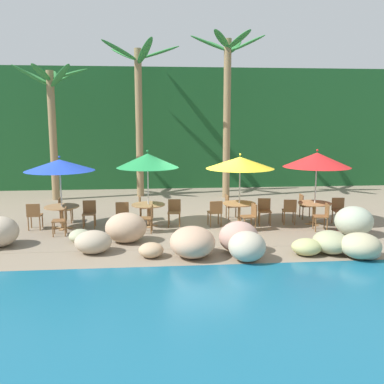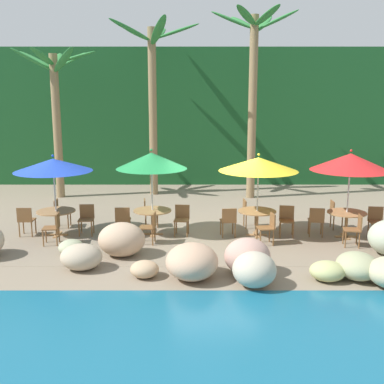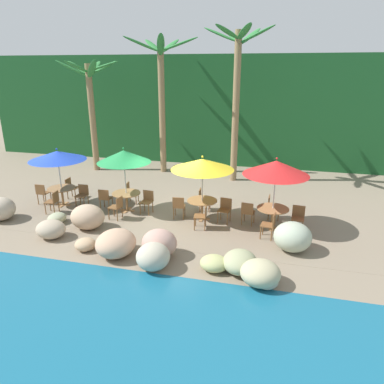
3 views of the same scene
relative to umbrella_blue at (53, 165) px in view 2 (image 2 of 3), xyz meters
name	(u,v)px [view 2 (image 2 of 3)]	position (x,y,z in m)	size (l,w,h in m)	color
ground_plane	(214,235)	(4.58, 0.03, -2.07)	(120.00, 120.00, 0.00)	gray
terrace_deck	(214,235)	(4.58, 0.03, -2.06)	(18.00, 5.20, 0.01)	gray
foliage_backdrop	(206,116)	(4.58, 9.03, 0.93)	(28.00, 2.40, 6.00)	#194C23
rock_seawall	(179,255)	(3.64, -2.75, -1.70)	(12.87, 3.18, 0.91)	#BAA890
umbrella_blue	(53,165)	(0.00, 0.00, 0.00)	(2.20, 2.20, 2.37)	silver
dining_table_blue	(56,215)	(0.00, 0.00, -1.45)	(1.10, 1.10, 0.74)	#A37547
chair_blue_seaward	(86,217)	(0.85, 0.13, -1.55)	(0.44, 0.45, 0.87)	brown
chair_blue_inland	(59,211)	(-0.12, 0.85, -1.55)	(0.44, 0.44, 0.87)	brown
chair_blue_left	(25,219)	(-0.85, -0.10, -1.55)	(0.43, 0.43, 0.87)	brown
chair_blue_right	(53,226)	(0.17, -0.84, -1.55)	(0.46, 0.46, 0.87)	brown
umbrella_green	(151,161)	(2.78, 0.07, 0.11)	(2.03, 2.03, 2.52)	silver
dining_table_green	(152,214)	(2.78, 0.07, -1.45)	(1.10, 1.10, 0.74)	#A37547
chair_green_seaward	(181,218)	(3.63, 0.08, -1.55)	(0.46, 0.47, 0.87)	brown
chair_green_inland	(148,211)	(2.58, 0.91, -1.55)	(0.48, 0.47, 0.87)	brown
chair_green_left	(122,219)	(1.93, -0.06, -1.55)	(0.44, 0.45, 0.87)	brown
chair_green_right	(150,226)	(2.79, -0.78, -1.55)	(0.47, 0.46, 0.87)	brown
umbrella_yellow	(258,164)	(5.80, 0.00, 0.02)	(2.25, 2.25, 2.40)	silver
dining_table_yellow	(256,215)	(5.80, 0.00, -1.45)	(1.10, 1.10, 0.74)	#A37547
chair_yellow_seaward	(286,218)	(6.65, -0.03, -1.55)	(0.48, 0.48, 0.87)	brown
chair_yellow_inland	(247,211)	(5.64, 0.84, -1.55)	(0.46, 0.45, 0.87)	brown
chair_yellow_left	(228,220)	(4.97, -0.18, -1.55)	(0.46, 0.47, 0.87)	brown
chair_yellow_right	(268,226)	(6.01, -0.83, -1.55)	(0.48, 0.48, 0.87)	brown
umbrella_red	(350,162)	(8.34, -0.17, 0.11)	(2.21, 2.21, 2.53)	silver
dining_table_red	(346,216)	(8.34, -0.17, -1.45)	(1.10, 1.10, 0.74)	#A37547
chair_red_seaward	(376,220)	(9.19, -0.16, -1.55)	(0.46, 0.46, 0.87)	brown
chair_red_inland	(335,212)	(8.28, 0.68, -1.55)	(0.44, 0.44, 0.87)	brown
chair_red_left	(316,219)	(7.48, -0.14, -1.55)	(0.48, 0.48, 0.87)	brown
chair_red_right	(355,228)	(8.30, -1.03, -1.55)	(0.48, 0.48, 0.87)	brown
palm_tree_nearest	(55,96)	(-1.30, 5.26, 1.87)	(3.14, 3.17, 5.71)	olive
palm_tree_second	(152,83)	(2.38, 5.83, 2.37)	(3.44, 3.61, 6.79)	olive
palm_tree_third	(253,76)	(6.23, 5.17, 2.62)	(3.27, 3.12, 7.10)	olive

